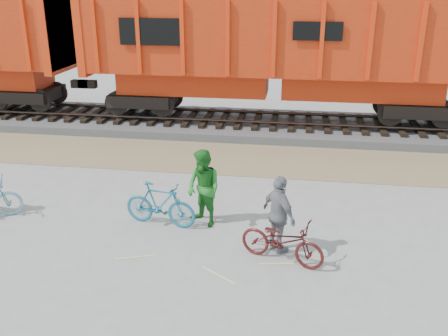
{
  "coord_description": "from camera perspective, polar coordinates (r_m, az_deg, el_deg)",
  "views": [
    {
      "loc": [
        2.18,
        -9.48,
        5.47
      ],
      "look_at": [
        0.51,
        1.5,
        1.22
      ],
      "focal_mm": 40.0,
      "sensor_mm": 36.0,
      "label": 1
    }
  ],
  "objects": [
    {
      "name": "hopper_car_center",
      "position": [
        18.66,
        5.96,
        13.26
      ],
      "size": [
        14.0,
        3.13,
        4.65
      ],
      "color": "black",
      "rests_on": "track"
    },
    {
      "name": "ground",
      "position": [
        11.16,
        -3.78,
        -8.44
      ],
      "size": [
        120.0,
        120.0,
        0.0
      ],
      "primitive_type": "plane",
      "color": "#9E9E99",
      "rests_on": "ground"
    },
    {
      "name": "bicycle_maroon",
      "position": [
        10.29,
        6.66,
        -8.26
      ],
      "size": [
        1.9,
        1.19,
        0.94
      ],
      "primitive_type": "imported",
      "rotation": [
        0.0,
        0.0,
        1.23
      ],
      "color": "#4E1616",
      "rests_on": "ground"
    },
    {
      "name": "bicycle_teal",
      "position": [
        11.73,
        -7.32,
        -4.13
      ],
      "size": [
        1.81,
        0.78,
        1.05
      ],
      "primitive_type": "imported",
      "rotation": [
        0.0,
        0.0,
        1.4
      ],
      "color": "#1D6E8C",
      "rests_on": "ground"
    },
    {
      "name": "person_man",
      "position": [
        11.53,
        -2.35,
        -2.34
      ],
      "size": [
        1.12,
        1.09,
        1.82
      ],
      "primitive_type": "imported",
      "rotation": [
        0.0,
        0.0,
        -0.66
      ],
      "color": "#227724",
      "rests_on": "ground"
    },
    {
      "name": "ballast_bed",
      "position": [
        19.35,
        1.88,
        4.99
      ],
      "size": [
        120.0,
        4.0,
        0.3
      ],
      "primitive_type": "cube",
      "color": "slate",
      "rests_on": "ground"
    },
    {
      "name": "person_woman",
      "position": [
        10.47,
        6.3,
        -5.34
      ],
      "size": [
        0.96,
        1.03,
        1.71
      ],
      "primitive_type": "imported",
      "rotation": [
        0.0,
        0.0,
        2.27
      ],
      "color": "gray",
      "rests_on": "ground"
    },
    {
      "name": "gravel_strip",
      "position": [
        16.09,
        0.37,
        1.12
      ],
      "size": [
        120.0,
        3.0,
        0.02
      ],
      "primitive_type": "cube",
      "color": "tan",
      "rests_on": "ground"
    },
    {
      "name": "track",
      "position": [
        19.26,
        1.89,
        5.91
      ],
      "size": [
        120.0,
        2.6,
        0.24
      ],
      "color": "black",
      "rests_on": "ballast_bed"
    }
  ]
}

